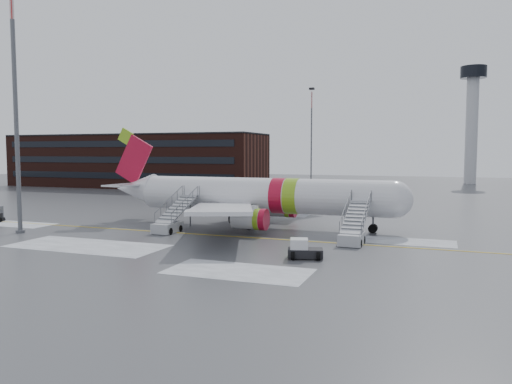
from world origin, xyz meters
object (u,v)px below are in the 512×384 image
at_px(pushback_tug, 303,250).
at_px(airstair_fwd, 353,232).
at_px(light_mast_near, 15,96).
at_px(airliner, 254,196).
at_px(airstair_aft, 171,221).

bearing_deg(pushback_tug, airstair_fwd, 71.83).
xyz_separation_m(pushback_tug, light_mast_near, (-30.25, 1.81, 13.17)).
bearing_deg(light_mast_near, airliner, 31.12).
relative_size(airliner, airstair_fwd, 4.55).
relative_size(airstair_fwd, light_mast_near, 0.29).
xyz_separation_m(airliner, light_mast_near, (-20.80, -12.56, 10.44)).
bearing_deg(airstair_fwd, airliner, 151.46).
height_order(pushback_tug, light_mast_near, light_mast_near).
relative_size(airliner, airstair_aft, 4.55).
bearing_deg(airliner, light_mast_near, -148.88).
xyz_separation_m(airstair_fwd, airstair_aft, (-18.78, 0.00, 0.00)).
bearing_deg(airstair_aft, airliner, 44.03).
height_order(airliner, airstair_aft, airliner).
distance_m(airstair_fwd, light_mast_near, 35.74).
relative_size(airstair_fwd, pushback_tug, 2.58).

